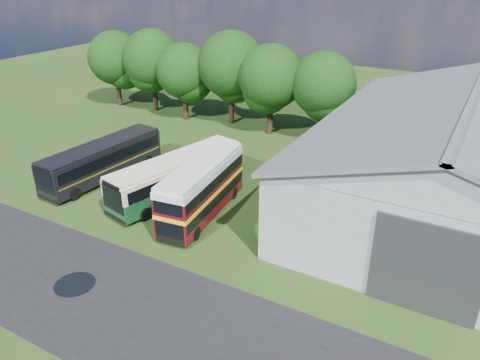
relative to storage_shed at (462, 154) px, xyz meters
The scene contains 16 objects.
ground 22.31m from the storage_shed, 133.18° to the right, with size 120.00×120.00×0.00m, color #243E13.
asphalt_road 22.84m from the storage_shed, 122.30° to the right, with size 60.00×8.00×0.02m, color black.
puddle 25.50m from the storage_shed, 130.99° to the right, with size 2.20×2.20×0.01m, color black.
storage_shed is the anchor object (origin of this frame).
tree_far_left 38.86m from the storage_shed, 168.09° to the left, with size 6.12×6.12×8.64m.
tree_left_a 34.12m from the storage_shed, 165.53° to the left, with size 6.46×6.46×9.12m.
tree_left_b 29.01m from the storage_shed, 164.98° to the left, with size 5.78×5.78×8.16m.
tree_mid 24.71m from the storage_shed, 159.03° to the left, with size 6.80×6.80×9.60m.
tree_right_a 19.68m from the storage_shed, 156.53° to the left, with size 6.26×6.26×8.83m.
tree_right_b 15.65m from the storage_shed, 146.47° to the left, with size 5.98×5.98×8.45m.
shrub_front 14.33m from the storage_shed, 133.27° to the right, with size 1.70×1.70×1.70m, color #194714.
shrub_mid 13.02m from the storage_shed, 139.65° to the right, with size 1.60×1.60×1.60m, color #194714.
shrub_back 11.90m from the storage_shed, 147.52° to the right, with size 1.80×1.80×1.80m, color #194714.
bus_green_single 19.63m from the storage_shed, 156.63° to the right, with size 4.91×11.30×3.04m.
bus_maroon_double 17.48m from the storage_shed, 148.01° to the right, with size 3.34×9.10×3.82m.
bus_dark_single 26.22m from the storage_shed, 161.81° to the right, with size 3.24×10.77×2.93m.
Camera 1 is at (16.28, -16.32, 15.94)m, focal length 35.00 mm.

